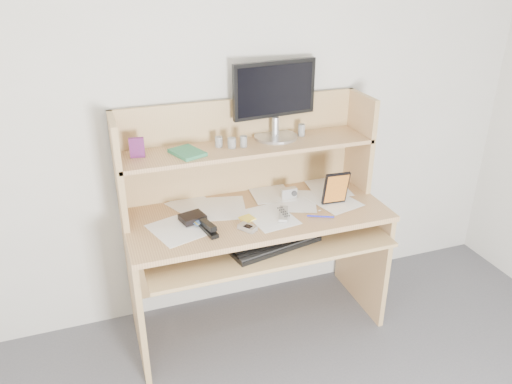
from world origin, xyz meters
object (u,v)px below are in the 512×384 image
object	(u,v)px
game_case	(336,188)
monitor	(275,97)
tv_remote	(283,214)
keyboard	(274,243)
desk	(252,214)

from	to	relation	value
game_case	monitor	world-z (taller)	monitor
game_case	monitor	size ratio (longest dim) A/B	0.40
tv_remote	monitor	distance (m)	0.63
keyboard	monitor	world-z (taller)	monitor
game_case	monitor	bearing A→B (deg)	132.83
desk	keyboard	bearing A→B (deg)	-85.12
desk	keyboard	size ratio (longest dim) A/B	2.77
keyboard	tv_remote	size ratio (longest dim) A/B	3.13
game_case	tv_remote	bearing A→B (deg)	-172.12
keyboard	tv_remote	world-z (taller)	tv_remote
keyboard	game_case	distance (m)	0.47
desk	tv_remote	bearing A→B (deg)	-55.64
keyboard	monitor	distance (m)	0.79
keyboard	game_case	xyz separation A→B (m)	(0.41, 0.14, 0.19)
desk	tv_remote	size ratio (longest dim) A/B	8.69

